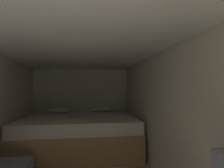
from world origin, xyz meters
TOP-DOWN VIEW (x-y plane):
  - wall_back at (0.00, 4.60)m, footprint 2.74×0.05m
  - wall_right at (1.35, 2.04)m, footprint 0.05×5.07m
  - ceiling_slab at (0.00, 2.04)m, footprint 2.74×5.07m
  - bed at (0.00, 3.63)m, footprint 2.52×1.80m

SIDE VIEW (x-z plane):
  - bed at x=0.00m, z-range -0.07..0.87m
  - wall_back at x=0.00m, z-range 0.00..2.00m
  - wall_right at x=1.35m, z-range 0.00..2.00m
  - ceiling_slab at x=0.00m, z-range 2.00..2.05m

